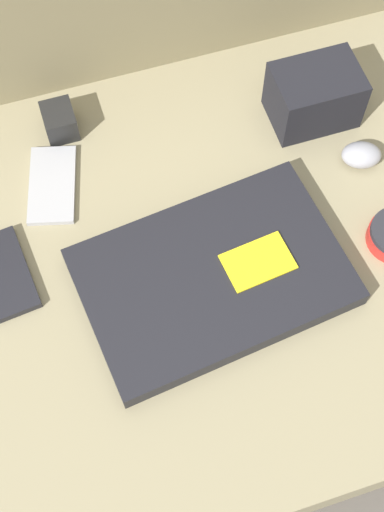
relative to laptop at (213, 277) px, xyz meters
name	(u,v)px	position (x,y,z in m)	size (l,w,h in m)	color
ground_plane	(192,294)	(-0.02, 0.04, -0.13)	(8.00, 8.00, 0.00)	#4C4742
couch_seat	(192,279)	(-0.02, 0.04, -0.07)	(0.93, 0.69, 0.11)	#847A5B
laptop	(213,277)	(0.00, 0.00, 0.00)	(0.37, 0.27, 0.03)	black
computer_mouse	(361,155)	(0.27, 0.12, 0.00)	(0.07, 0.06, 0.03)	gray
phone_silver	(52,185)	(-0.17, 0.21, -0.01)	(0.10, 0.14, 0.01)	#99999E
phone_black	(5,274)	(-0.27, 0.09, -0.01)	(0.08, 0.13, 0.01)	black
camera_pouch	(314,96)	(0.23, 0.22, 0.03)	(0.13, 0.09, 0.09)	black
charger_brick	(60,121)	(-0.14, 0.31, 0.01)	(0.05, 0.05, 0.04)	black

